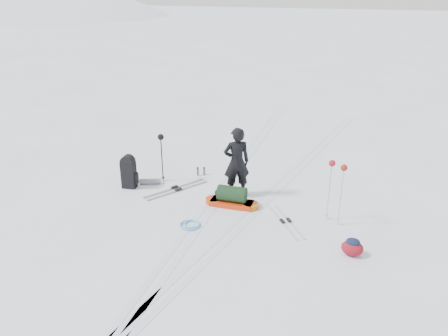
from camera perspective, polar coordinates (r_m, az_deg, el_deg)
The scene contains 13 objects.
ground at distance 11.13m, azimuth -1.30°, elevation -4.25°, with size 200.00×200.00×0.00m, color white.
ski_tracks at distance 11.68m, azimuth 3.13°, elevation -2.90°, with size 3.38×17.97×0.01m.
skier at distance 11.04m, azimuth 1.66°, elevation 0.75°, with size 0.67×0.44×1.84m, color black.
pulk_sled at distance 10.79m, azimuth 1.04°, elevation -3.98°, with size 1.38×0.52×0.52m.
expedition_rucksack at distance 11.94m, azimuth -12.01°, elevation -0.57°, with size 0.90×0.73×0.92m.
ski_poles_black at distance 11.91m, azimuth -8.23°, elevation 3.27°, with size 0.17×0.19×1.38m.
ski_poles_silver at distance 9.93m, azimuth 14.57°, elevation -0.58°, with size 0.43×0.32×1.49m.
touring_skis_grey at distance 11.76m, azimuth -6.24°, elevation -2.76°, with size 1.19×1.76×0.07m.
touring_skis_white at distance 10.26m, azimuth 8.03°, elevation -6.92°, with size 1.21×1.46×0.06m.
rope_coil at distance 10.04m, azimuth -4.38°, elevation -7.37°, with size 0.49×0.49×0.06m.
small_daypack at distance 9.30m, azimuth 16.42°, elevation -9.87°, with size 0.53×0.46×0.38m.
thermos_pair at distance 12.55m, azimuth -3.04°, elevation -0.43°, with size 0.23×0.18×0.25m.
stuff_sack at distance 11.25m, azimuth -0.32°, elevation -3.29°, with size 0.42×0.35×0.23m.
Camera 1 is at (3.83, -9.15, 5.06)m, focal length 35.00 mm.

